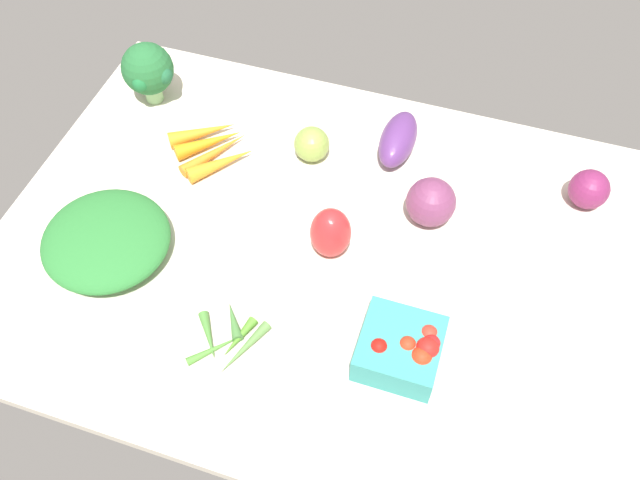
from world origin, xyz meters
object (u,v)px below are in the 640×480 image
Objects in this scene: red_onion_center at (589,189)px; carrot_bunch at (212,147)px; eggplant at (398,139)px; berry_basket at (403,348)px; red_onion_near_basket at (431,202)px; broccoli_head at (147,70)px; okra_pile at (230,338)px; bell_pepper_red at (331,232)px; heirloom_tomato_green at (312,144)px; leafy_greens_clump at (106,240)px.

carrot_bunch is at bearing 7.85° from red_onion_center.
carrot_bunch is 32.97cm from eggplant.
berry_basket is 26.29cm from red_onion_near_basket.
carrot_bunch is at bearing 149.40° from broccoli_head.
okra_pile is 38.57cm from red_onion_near_basket.
okra_pile is (-17.44, 33.80, -0.64)cm from carrot_bunch.
eggplant is 46.43cm from okra_pile.
bell_pepper_red is 1.15× the size of red_onion_near_basket.
berry_basket is at bearing -163.61° from eggplant.
broccoli_head is at bearing 92.57° from eggplant.
heirloom_tomato_green is 23.74cm from red_onion_near_basket.
red_onion_near_basket is at bearing -85.83° from berry_basket.
okra_pile is (-33.51, 43.30, -6.31)cm from broccoli_head.
broccoli_head is 35.69cm from leafy_greens_clump.
leafy_greens_clump is at bearing 50.51° from heirloom_tomato_green.
berry_basket is at bearing -168.27° from okra_pile.
broccoli_head reaches higher than berry_basket.
berry_basket is at bearing 126.35° from heirloom_tomato_green.
bell_pepper_red reaches higher than okra_pile.
heirloom_tomato_green is 0.52× the size of broccoli_head.
bell_pepper_red is (-9.24, 18.22, 1.53)cm from heirloom_tomato_green.
red_onion_near_basket is (-46.80, -22.20, 1.19)cm from leafy_greens_clump.
heirloom_tomato_green reaches higher than carrot_bunch.
leafy_greens_clump is (-9.09, 34.25, -4.23)cm from broccoli_head.
eggplant is at bearing -137.30° from leafy_greens_clump.
eggplant reaches higher than leafy_greens_clump.
leafy_greens_clump is 1.80× the size of berry_basket.
red_onion_near_basket is (-13.39, -11.08, -0.60)cm from bell_pepper_red.
carrot_bunch is at bearing -3.67° from red_onion_near_basket.
heirloom_tomato_green is 20.49cm from bell_pepper_red.
bell_pepper_red is at bearing 39.62° from red_onion_near_basket.
leafy_greens_clump is 35.26cm from bell_pepper_red.
red_onion_center reaches higher than berry_basket.
bell_pepper_red is at bearing -161.60° from leafy_greens_clump.
okra_pile is 1.44× the size of red_onion_near_basket.
broccoli_head is at bearing -28.56° from bell_pepper_red.
red_onion_center is 0.59× the size of berry_basket.
red_onion_near_basket is (24.17, 11.37, 0.73)cm from red_onion_center.
red_onion_near_basket is at bearing 25.19° from red_onion_center.
red_onion_near_basket is at bearing 176.33° from carrot_bunch.
leafy_greens_clump is 2.52× the size of red_onion_near_basket.
eggplant is 1.11× the size of okra_pile.
berry_basket is 0.97× the size of okra_pile.
red_onion_center reaches higher than heirloom_tomato_green.
berry_basket is at bearing 146.50° from broccoli_head.
red_onion_near_basket is at bearing -145.19° from eggplant.
broccoli_head is at bearing -52.26° from okra_pile.
carrot_bunch is (-6.98, -24.75, -1.44)cm from leafy_greens_clump.
bell_pepper_red is 0.82× the size of berry_basket.
broccoli_head is 1.03× the size of okra_pile.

